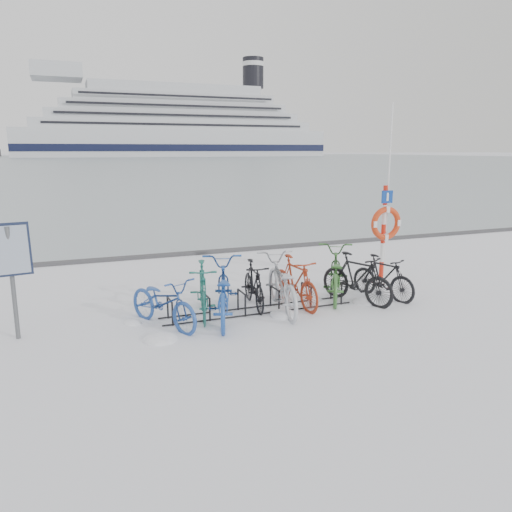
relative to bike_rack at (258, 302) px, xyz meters
name	(u,v)px	position (x,y,z in m)	size (l,w,h in m)	color
ground	(258,311)	(0.00, 0.00, -0.18)	(900.00, 900.00, 0.00)	white
ice_sheet	(72,160)	(0.00, 155.00, -0.17)	(400.00, 298.00, 0.02)	#9FADB3
quay_edge	(189,253)	(0.00, 5.90, -0.13)	(400.00, 0.25, 0.10)	#3F3F42
bike_rack	(258,302)	(0.00, 0.00, 0.00)	(4.00, 0.48, 0.46)	black
info_board	(10,257)	(-4.44, 0.09, 1.28)	(0.70, 0.34, 2.02)	#595B5E
lifebuoy_station	(385,224)	(3.78, 1.11, 1.26)	(0.83, 0.23, 4.30)	red
cruise_ferry	(175,129)	(46.42, 223.40, 12.22)	(138.52, 26.12, 45.51)	silver
bike_0	(163,300)	(-1.95, -0.15, 0.31)	(0.66, 1.89, 0.99)	#254A97
bike_1	(203,289)	(-1.11, 0.15, 0.36)	(0.51, 1.82, 1.09)	#1D6256
bike_2	(222,289)	(-0.82, -0.19, 0.41)	(0.79, 2.26, 1.19)	#214CA0
bike_3	(254,283)	(0.03, 0.34, 0.31)	(0.46, 1.65, 0.99)	black
bike_4	(281,282)	(0.46, -0.09, 0.40)	(0.77, 2.20, 1.16)	#B2B5BB
bike_5	(295,280)	(0.87, 0.10, 0.36)	(0.51, 1.79, 1.07)	#9F3118
bike_6	(335,272)	(1.94, 0.32, 0.39)	(0.76, 2.19, 1.15)	#366C2E
bike_7	(357,277)	(2.20, -0.16, 0.37)	(0.51, 1.82, 1.09)	black
bike_8	(383,276)	(2.91, -0.10, 0.31)	(0.46, 1.63, 0.98)	black
snow_drifts	(267,314)	(0.10, -0.23, -0.18)	(5.71, 1.84, 0.21)	white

